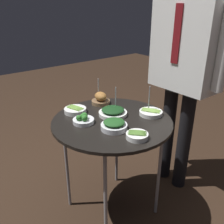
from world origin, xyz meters
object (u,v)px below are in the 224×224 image
(bowl_asparagus_front_left, at_px, (151,112))
(bowl_asparagus_near_rim, at_px, (75,110))
(bowl_broccoli_back_right, at_px, (83,120))
(waiter_figure, at_px, (185,56))
(bowl_spinach_front_right, at_px, (114,125))
(bowl_spinach_mid_right, at_px, (113,112))
(bowl_asparagus_far_rim, at_px, (137,135))
(bowl_roast_mid_left, at_px, (101,99))
(serving_cart, at_px, (112,127))

(bowl_asparagus_front_left, distance_m, bowl_asparagus_near_rim, 0.47)
(bowl_broccoli_back_right, distance_m, waiter_figure, 0.79)
(bowl_spinach_front_right, bearing_deg, bowl_spinach_mid_right, 143.49)
(bowl_asparagus_far_rim, relative_size, bowl_roast_mid_left, 0.69)
(bowl_asparagus_front_left, relative_size, bowl_spinach_front_right, 1.17)
(bowl_spinach_mid_right, height_order, bowl_asparagus_front_left, bowl_asparagus_front_left)
(waiter_figure, bearing_deg, bowl_spinach_front_right, -85.62)
(bowl_asparagus_near_rim, bearing_deg, bowl_asparagus_far_rim, 9.86)
(serving_cart, relative_size, waiter_figure, 0.45)
(bowl_asparagus_far_rim, xyz_separation_m, bowl_asparagus_front_left, (-0.16, 0.26, -0.00))
(bowl_asparagus_far_rim, xyz_separation_m, bowl_spinach_front_right, (-0.15, -0.03, 0.01))
(bowl_asparagus_far_rim, relative_size, bowl_spinach_front_right, 0.78)
(bowl_asparagus_far_rim, xyz_separation_m, bowl_broccoli_back_right, (-0.32, -0.12, 0.01))
(bowl_broccoli_back_right, bearing_deg, bowl_roast_mid_left, 125.11)
(bowl_spinach_front_right, height_order, waiter_figure, waiter_figure)
(bowl_asparagus_front_left, bearing_deg, bowl_roast_mid_left, -157.87)
(bowl_asparagus_far_rim, bearing_deg, serving_cart, 172.40)
(serving_cart, relative_size, bowl_asparagus_far_rim, 6.19)
(serving_cart, distance_m, bowl_broccoli_back_right, 0.18)
(bowl_broccoli_back_right, height_order, bowl_roast_mid_left, bowl_roast_mid_left)
(bowl_asparagus_near_rim, xyz_separation_m, bowl_roast_mid_left, (-0.02, 0.21, 0.02))
(bowl_roast_mid_left, bearing_deg, bowl_asparagus_front_left, 22.13)
(bowl_asparagus_far_rim, bearing_deg, bowl_asparagus_front_left, 120.67)
(serving_cart, bearing_deg, bowl_spinach_front_right, -32.81)
(bowl_asparagus_near_rim, distance_m, bowl_roast_mid_left, 0.21)
(bowl_broccoli_back_right, distance_m, bowl_spinach_front_right, 0.19)
(bowl_spinach_front_right, distance_m, waiter_figure, 0.70)
(serving_cart, xyz_separation_m, bowl_asparagus_near_rim, (-0.23, -0.12, 0.06))
(bowl_spinach_mid_right, distance_m, bowl_asparagus_near_rim, 0.24)
(bowl_asparagus_far_rim, height_order, bowl_spinach_front_right, bowl_spinach_front_right)
(bowl_asparagus_near_rim, relative_size, waiter_figure, 0.09)
(bowl_broccoli_back_right, xyz_separation_m, waiter_figure, (0.12, 0.72, 0.29))
(bowl_roast_mid_left, bearing_deg, bowl_spinach_mid_right, -14.22)
(bowl_broccoli_back_right, height_order, bowl_spinach_front_right, bowl_broccoli_back_right)
(bowl_spinach_mid_right, relative_size, bowl_asparagus_near_rim, 1.26)
(bowl_asparagus_near_rim, bearing_deg, waiter_figure, 68.16)
(serving_cart, distance_m, bowl_asparagus_front_left, 0.26)
(bowl_spinach_mid_right, height_order, bowl_asparagus_far_rim, bowl_spinach_mid_right)
(waiter_figure, bearing_deg, bowl_asparagus_near_rim, -111.84)
(bowl_spinach_front_right, distance_m, bowl_asparagus_near_rim, 0.33)
(serving_cart, distance_m, bowl_spinach_front_right, 0.14)
(bowl_asparagus_front_left, bearing_deg, bowl_spinach_front_right, -88.57)
(bowl_asparagus_front_left, distance_m, bowl_spinach_front_right, 0.29)
(bowl_asparagus_far_rim, bearing_deg, bowl_spinach_front_right, -168.52)
(bowl_spinach_mid_right, xyz_separation_m, bowl_broccoli_back_right, (-0.02, -0.20, -0.00))
(bowl_spinach_mid_right, bearing_deg, waiter_figure, 79.32)
(serving_cart, height_order, waiter_figure, waiter_figure)
(bowl_asparagus_near_rim, bearing_deg, bowl_spinach_front_right, 9.10)
(bowl_spinach_mid_right, height_order, bowl_spinach_front_right, bowl_spinach_mid_right)
(bowl_spinach_mid_right, distance_m, bowl_asparagus_far_rim, 0.31)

